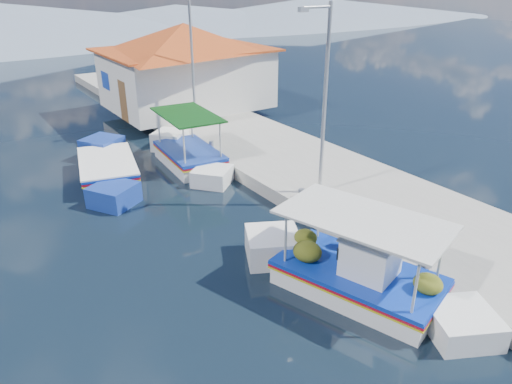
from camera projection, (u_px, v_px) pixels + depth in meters
ground at (235, 276)px, 12.45m from camera, size 160.00×160.00×0.00m
quay at (280, 157)px, 19.87m from camera, size 5.00×44.00×0.50m
bollards at (247, 164)px, 18.07m from camera, size 0.20×17.20×0.30m
main_caique at (357, 276)px, 11.69m from camera, size 3.44×6.67×2.31m
caique_green_canopy at (189, 156)px, 19.65m from camera, size 2.25×6.40×2.40m
caique_blue_hull at (107, 171)px, 18.27m from camera, size 3.00×6.54×1.20m
harbor_building at (186, 64)px, 25.77m from camera, size 10.49×10.49×4.40m
lamp_post_near at (323, 93)px, 14.66m from camera, size 1.21×0.14×6.00m
lamp_post_far at (190, 56)px, 21.44m from camera, size 1.21×0.14×6.00m
mountain_ridge at (36, 22)px, 57.17m from camera, size 171.40×96.00×5.50m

